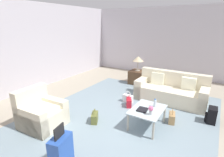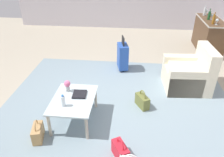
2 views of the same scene
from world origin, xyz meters
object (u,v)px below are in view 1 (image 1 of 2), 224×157
at_px(water_bottle, 155,103).
at_px(coffee_table_book, 142,110).
at_px(flower_vase, 151,110).
at_px(table_lamp, 138,59).
at_px(coffee_table, 147,111).
at_px(handbag_red, 129,102).
at_px(suitcase_blue, 61,153).
at_px(handbag_white, 128,98).
at_px(side_table, 137,77).
at_px(handbag_olive, 95,117).
at_px(handbag_tan, 172,118).
at_px(couch, 171,91).
at_px(backpack_black, 211,115).
at_px(armchair, 40,114).

xyz_separation_m(water_bottle, coffee_table_book, (-0.32, 0.18, -0.08)).
bearing_deg(flower_vase, table_lamp, 28.65).
height_order(coffee_table, handbag_red, coffee_table).
xyz_separation_m(coffee_table_book, table_lamp, (2.92, 1.42, 0.54)).
relative_size(suitcase_blue, handbag_white, 2.37).
bearing_deg(side_table, flower_vase, -151.35).
height_order(coffee_table, suitcase_blue, suitcase_blue).
distance_m(coffee_table_book, handbag_olive, 1.20).
height_order(handbag_red, handbag_tan, same).
distance_m(couch, handbag_white, 1.38).
height_order(coffee_table, water_bottle, water_bottle).
distance_m(table_lamp, handbag_tan, 3.16).
distance_m(coffee_table, water_bottle, 0.27).
relative_size(couch, side_table, 3.57).
relative_size(flower_vase, handbag_white, 0.57).
bearing_deg(coffee_table_book, handbag_red, 38.52).
distance_m(flower_vase, suitcase_blue, 1.98).
xyz_separation_m(side_table, backpack_black, (-1.80, -2.79, -0.08)).
xyz_separation_m(water_bottle, handbag_red, (0.52, 0.94, -0.42)).
height_order(coffee_table_book, side_table, side_table).
bearing_deg(flower_vase, water_bottle, 6.79).
distance_m(coffee_table_book, suitcase_blue, 1.98).
distance_m(handbag_red, handbag_tan, 1.32).
xyz_separation_m(side_table, handbag_red, (-2.08, -0.66, -0.14)).
relative_size(coffee_table, flower_vase, 4.48).
height_order(side_table, table_lamp, table_lamp).
distance_m(armchair, side_table, 4.16).
bearing_deg(side_table, table_lamp, 0.00).
distance_m(water_bottle, flower_vase, 0.42).
height_order(coffee_table, handbag_white, coffee_table).
bearing_deg(handbag_white, coffee_table, -134.15).
relative_size(armchair, water_bottle, 4.66).
bearing_deg(handbag_red, side_table, 17.65).
relative_size(armchair, coffee_table, 1.03).
distance_m(handbag_white, handbag_olive, 1.49).
bearing_deg(couch, handbag_red, 138.67).
relative_size(coffee_table_book, flower_vase, 1.20).
bearing_deg(handbag_tan, handbag_red, 79.92).
bearing_deg(handbag_red, flower_vase, -133.66).
relative_size(coffee_table_book, backpack_black, 0.61).
bearing_deg(table_lamp, handbag_red, -162.35).
distance_m(couch, table_lamp, 2.02).
height_order(flower_vase, handbag_red, flower_vase).
xyz_separation_m(side_table, suitcase_blue, (-4.80, -0.80, 0.09)).
distance_m(armchair, handbag_white, 2.56).
relative_size(armchair, backpack_black, 2.38).
bearing_deg(table_lamp, handbag_white, -164.61).
distance_m(couch, water_bottle, 1.61).
xyz_separation_m(coffee_table, backpack_black, (1.00, -1.29, -0.20)).
height_order(water_bottle, coffee_table_book, water_bottle).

